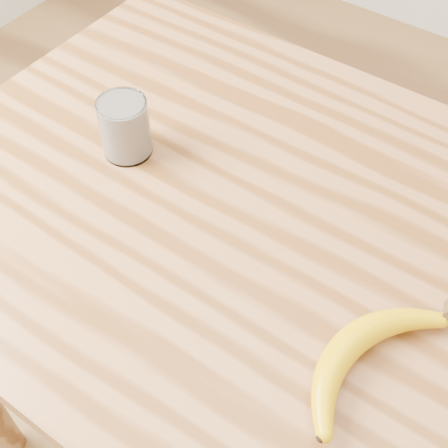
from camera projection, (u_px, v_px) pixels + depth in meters
The scene contains 3 objects.
table at pixel (286, 289), 0.98m from camera, with size 1.20×0.80×0.90m.
smoothie_glass at pixel (125, 127), 0.95m from camera, with size 0.08×0.08×0.10m.
banana at pixel (350, 342), 0.75m from camera, with size 0.12×0.32×0.04m, color #DDA901, non-canonical shape.
Camera 1 is at (0.24, -0.50, 1.59)m, focal length 50.00 mm.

